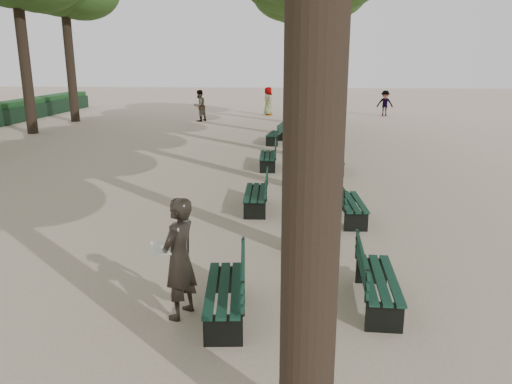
{
  "coord_description": "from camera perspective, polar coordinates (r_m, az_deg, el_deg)",
  "views": [
    {
      "loc": [
        1.36,
        -6.15,
        3.66
      ],
      "look_at": [
        0.6,
        3.0,
        1.2
      ],
      "focal_mm": 35.0,
      "sensor_mm": 36.0,
      "label": 1
    }
  ],
  "objects": [
    {
      "name": "ground",
      "position": [
        7.28,
        -6.92,
        -15.28
      ],
      "size": [
        120.0,
        120.0,
        0.0
      ],
      "primitive_type": "plane",
      "color": "tan",
      "rests_on": "ground"
    },
    {
      "name": "bench_left_0",
      "position": [
        7.43,
        -3.56,
        -12.17
      ],
      "size": [
        0.76,
        1.85,
        0.92
      ],
      "color": "black",
      "rests_on": "ground"
    },
    {
      "name": "bench_left_1",
      "position": [
        12.42,
        -0.02,
        -0.83
      ],
      "size": [
        0.64,
        1.82,
        0.92
      ],
      "color": "black",
      "rests_on": "ground"
    },
    {
      "name": "bench_left_2",
      "position": [
        17.19,
        1.35,
        3.63
      ],
      "size": [
        0.65,
        1.82,
        0.92
      ],
      "color": "black",
      "rests_on": "ground"
    },
    {
      "name": "bench_left_3",
      "position": [
        22.29,
        2.16,
        6.25
      ],
      "size": [
        0.79,
        1.86,
        0.92
      ],
      "color": "black",
      "rests_on": "ground"
    },
    {
      "name": "bench_right_0",
      "position": [
        7.94,
        13.75,
        -10.73
      ],
      "size": [
        0.62,
        1.81,
        0.92
      ],
      "color": "black",
      "rests_on": "ground"
    },
    {
      "name": "bench_right_1",
      "position": [
        11.82,
        10.74,
        -1.93
      ],
      "size": [
        0.69,
        1.83,
        0.92
      ],
      "color": "black",
      "rests_on": "ground"
    },
    {
      "name": "bench_right_2",
      "position": [
        16.84,
        9.01,
        3.21
      ],
      "size": [
        0.62,
        1.81,
        0.92
      ],
      "color": "black",
      "rests_on": "ground"
    },
    {
      "name": "bench_right_3",
      "position": [
        21.69,
        8.11,
        5.86
      ],
      "size": [
        0.63,
        1.82,
        0.92
      ],
      "color": "black",
      "rests_on": "ground"
    },
    {
      "name": "man_with_map",
      "position": [
        7.26,
        -8.76,
        -7.51
      ],
      "size": [
        0.73,
        0.8,
        1.8
      ],
      "color": "black",
      "rests_on": "ground"
    },
    {
      "name": "pedestrian_a",
      "position": [
        30.54,
        -6.48,
        9.78
      ],
      "size": [
        0.79,
        0.97,
        1.86
      ],
      "primitive_type": "imported",
      "rotation": [
        0.0,
        0.0,
        4.17
      ],
      "color": "#262628",
      "rests_on": "ground"
    },
    {
      "name": "pedestrian_b",
      "position": [
        34.27,
        14.52,
        9.79
      ],
      "size": [
        1.11,
        0.51,
        1.65
      ],
      "primitive_type": "imported",
      "rotation": [
        0.0,
        0.0,
        6.1
      ],
      "color": "#262628",
      "rests_on": "ground"
    },
    {
      "name": "pedestrian_d",
      "position": [
        33.71,
        1.4,
        10.34
      ],
      "size": [
        0.6,
        0.97,
        1.85
      ],
      "primitive_type": "imported",
      "rotation": [
        0.0,
        0.0,
        1.85
      ],
      "color": "#262628",
      "rests_on": "ground"
    }
  ]
}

